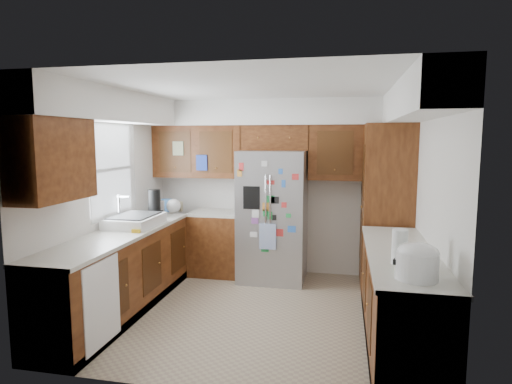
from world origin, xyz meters
TOP-DOWN VIEW (x-y plane):
  - floor at (0.00, 0.00)m, footprint 3.60×3.60m
  - room_shell at (-0.11, 0.36)m, footprint 3.64×3.24m
  - left_counter_run at (-1.36, 0.03)m, footprint 1.36×3.20m
  - right_counter_run at (1.50, -0.47)m, footprint 0.63×2.25m
  - pantry at (1.50, 1.15)m, footprint 0.60×0.90m
  - fridge at (-0.00, 1.20)m, footprint 0.90×0.79m
  - bridge_cabinet at (0.00, 1.43)m, footprint 0.96×0.34m
  - fridge_top_items at (0.03, 1.42)m, footprint 0.72×0.37m
  - sink_assembly at (-1.50, 0.10)m, footprint 0.52×0.72m
  - left_counter_clutter at (-1.46, 0.85)m, footprint 0.31×0.86m
  - rice_cooker at (1.50, -1.29)m, footprint 0.32×0.31m
  - paper_towel at (1.42, -0.90)m, footprint 0.13×0.13m

SIDE VIEW (x-z plane):
  - floor at x=0.00m, z-range 0.00..0.00m
  - right_counter_run at x=1.50m, z-range -0.04..0.88m
  - left_counter_run at x=-1.36m, z-range -0.03..0.89m
  - fridge at x=0.00m, z-range 0.00..1.80m
  - sink_assembly at x=-1.50m, z-range 0.80..1.17m
  - left_counter_clutter at x=-1.46m, z-range 0.86..1.24m
  - rice_cooker at x=1.50m, z-range 0.93..1.20m
  - paper_towel at x=1.42m, z-range 0.92..1.21m
  - pantry at x=1.50m, z-range 0.00..2.15m
  - room_shell at x=-0.11m, z-range 0.56..3.08m
  - bridge_cabinet at x=0.00m, z-range 1.80..2.15m
  - fridge_top_items at x=0.03m, z-range 2.14..2.43m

